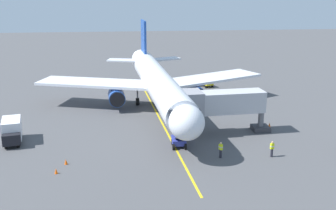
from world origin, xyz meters
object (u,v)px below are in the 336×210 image
at_px(airplane, 157,82).
at_px(ground_crew_marshaller, 221,150).
at_px(ground_crew_wing_walker, 272,149).
at_px(safety_cone_wing_port, 66,162).
at_px(jet_bridge, 217,103).
at_px(ground_crew_loader, 177,119).
at_px(belt_loader_portside, 179,141).
at_px(safety_cone_nose_right, 269,125).
at_px(safety_cone_nose_left, 56,171).
at_px(box_truck_near_nose, 12,131).
at_px(baggage_cart_starboard_side, 206,83).

bearing_deg(airplane, ground_crew_marshaller, 105.21).
xyz_separation_m(ground_crew_wing_walker, safety_cone_wing_port, (21.02, -0.49, -0.61)).
distance_m(jet_bridge, ground_crew_loader, 6.15).
xyz_separation_m(belt_loader_portside, safety_cone_nose_right, (-12.29, -5.35, -0.44)).
xyz_separation_m(ground_crew_wing_walker, belt_loader_portside, (9.20, -3.87, -0.17)).
relative_size(belt_loader_portside, safety_cone_nose_left, 8.42).
bearing_deg(airplane, safety_cone_nose_right, 145.29).
xyz_separation_m(box_truck_near_nose, belt_loader_portside, (-18.59, 3.44, -0.67)).
bearing_deg(safety_cone_wing_port, ground_crew_wing_walker, 178.68).
bearing_deg(jet_bridge, belt_loader_portside, 36.22).
bearing_deg(jet_bridge, safety_cone_wing_port, 22.78).
height_order(safety_cone_nose_left, safety_cone_wing_port, same).
height_order(airplane, ground_crew_marshaller, airplane).
relative_size(jet_bridge, belt_loader_portside, 2.48).
height_order(jet_bridge, ground_crew_loader, jet_bridge).
distance_m(ground_crew_marshaller, ground_crew_loader, 10.89).
bearing_deg(box_truck_near_nose, safety_cone_nose_right, -176.46).
bearing_deg(safety_cone_nose_right, safety_cone_wing_port, 19.91).
distance_m(ground_crew_marshaller, baggage_cart_starboard_side, 31.53).
distance_m(belt_loader_portside, safety_cone_wing_port, 12.31).
xyz_separation_m(baggage_cart_starboard_side, safety_cone_wing_port, (20.61, 31.06, -0.38)).
xyz_separation_m(baggage_cart_starboard_side, safety_cone_nose_right, (-3.51, 22.32, -0.38)).
distance_m(ground_crew_loader, safety_cone_wing_port, 16.26).
bearing_deg(box_truck_near_nose, airplane, -147.52).
bearing_deg(jet_bridge, safety_cone_nose_right, -167.21).
height_order(belt_loader_portside, baggage_cart_starboard_side, belt_loader_portside).
bearing_deg(baggage_cart_starboard_side, safety_cone_nose_left, 57.28).
bearing_deg(ground_crew_wing_walker, box_truck_near_nose, -14.75).
distance_m(jet_bridge, ground_crew_wing_walker, 9.10).
bearing_deg(baggage_cart_starboard_side, box_truck_near_nose, 41.52).
bearing_deg(ground_crew_loader, box_truck_near_nose, 10.31).
bearing_deg(airplane, belt_loader_portside, 94.13).
height_order(ground_crew_loader, baggage_cart_starboard_side, ground_crew_loader).
distance_m(belt_loader_portside, baggage_cart_starboard_side, 29.03).
height_order(ground_crew_marshaller, baggage_cart_starboard_side, ground_crew_marshaller).
relative_size(ground_crew_marshaller, belt_loader_portside, 0.37).
xyz_separation_m(jet_bridge, ground_crew_loader, (4.36, -3.24, -2.88)).
bearing_deg(belt_loader_portside, ground_crew_loader, -95.83).
distance_m(safety_cone_nose_left, safety_cone_nose_right, 27.03).
bearing_deg(belt_loader_portside, safety_cone_nose_right, -156.47).
bearing_deg(baggage_cart_starboard_side, safety_cone_wing_port, 56.43).
relative_size(ground_crew_loader, safety_cone_nose_left, 3.11).
height_order(ground_crew_marshaller, box_truck_near_nose, box_truck_near_nose).
height_order(jet_bridge, belt_loader_portside, jet_bridge).
relative_size(box_truck_near_nose, belt_loader_portside, 1.06).
bearing_deg(safety_cone_nose_left, airplane, -119.71).
relative_size(airplane, baggage_cart_starboard_side, 13.83).
relative_size(ground_crew_marshaller, safety_cone_nose_right, 3.11).
bearing_deg(baggage_cart_starboard_side, ground_crew_wing_walker, 90.75).
relative_size(ground_crew_loader, baggage_cart_starboard_side, 0.59).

